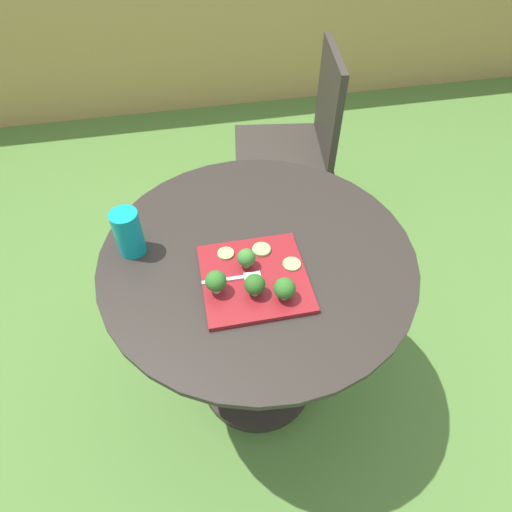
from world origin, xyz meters
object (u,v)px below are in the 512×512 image
object	(u,v)px
drinking_glass	(129,235)
fork	(237,278)
patio_chair	(302,134)
salad_plate	(254,278)

from	to	relation	value
drinking_glass	fork	bearing A→B (deg)	-32.54
patio_chair	drinking_glass	size ratio (longest dim) A/B	6.63
patio_chair	drinking_glass	xyz separation A→B (m)	(-0.73, -0.82, 0.29)
patio_chair	salad_plate	bearing A→B (deg)	-112.84
patio_chair	salad_plate	size ratio (longest dim) A/B	3.29
salad_plate	fork	bearing A→B (deg)	178.89
patio_chair	drinking_glass	world-z (taller)	patio_chair
patio_chair	fork	size ratio (longest dim) A/B	5.83
drinking_glass	patio_chair	bearing A→B (deg)	48.49
salad_plate	fork	size ratio (longest dim) A/B	1.78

